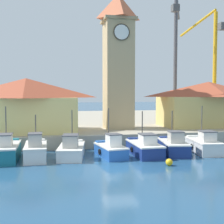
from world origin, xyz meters
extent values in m
plane|color=navy|center=(0.00, 0.00, 0.00)|extent=(300.00, 300.00, 0.00)
cube|color=#A89E89|center=(0.00, 28.09, 0.67)|extent=(120.00, 40.00, 1.34)
cube|color=#196B7F|center=(-8.65, 4.64, 0.60)|extent=(2.10, 5.06, 1.19)
cube|color=#196B7F|center=(-8.64, 6.92, 1.31)|extent=(1.78, 0.61, 0.24)
cube|color=silver|center=(-8.65, 4.64, 1.24)|extent=(2.16, 5.12, 0.12)
cube|color=beige|center=(-8.65, 3.75, 1.75)|extent=(1.26, 1.52, 0.89)
cube|color=#4C4C51|center=(-8.65, 3.75, 2.23)|extent=(1.34, 1.60, 0.08)
cylinder|color=#4C4742|center=(-8.65, 5.27, 2.85)|extent=(0.10, 0.10, 3.10)
cube|color=silver|center=(-6.21, 4.50, 0.56)|extent=(1.76, 4.75, 1.12)
cube|color=silver|center=(-6.22, 6.62, 1.24)|extent=(1.47, 0.61, 0.24)
cube|color=silver|center=(-6.21, 4.50, 1.17)|extent=(1.82, 4.81, 0.12)
cube|color=#B2ADA3|center=(-6.20, 3.67, 1.72)|extent=(1.05, 1.43, 0.98)
cube|color=#4C4C51|center=(-6.20, 3.67, 2.25)|extent=(1.13, 1.51, 0.08)
cylinder|color=#4C4742|center=(-6.21, 5.09, 2.45)|extent=(0.10, 0.10, 2.45)
torus|color=black|center=(-7.15, 4.73, 0.56)|extent=(0.12, 0.52, 0.52)
cube|color=silver|center=(-3.20, 4.67, 0.45)|extent=(2.77, 5.33, 0.91)
cube|color=silver|center=(-2.85, 6.93, 1.03)|extent=(1.77, 0.86, 0.24)
cube|color=silver|center=(-3.20, 4.67, 0.96)|extent=(2.84, 5.40, 0.12)
cube|color=#B2ADA3|center=(-3.34, 3.79, 1.51)|extent=(1.42, 1.69, 0.98)
cube|color=#4C4C51|center=(-3.34, 3.79, 2.04)|extent=(1.51, 1.78, 0.08)
cylinder|color=#4C4742|center=(-3.10, 5.29, 2.52)|extent=(0.10, 0.10, 3.00)
torus|color=black|center=(-4.23, 5.09, 0.45)|extent=(0.20, 0.53, 0.52)
cube|color=#2356A8|center=(0.11, 4.10, 0.46)|extent=(2.34, 4.27, 0.91)
cube|color=#2356A8|center=(-0.16, 5.85, 1.03)|extent=(1.55, 0.82, 0.24)
cube|color=silver|center=(0.11, 4.10, 0.96)|extent=(2.41, 4.34, 0.12)
cube|color=silver|center=(0.22, 3.40, 1.52)|extent=(1.22, 1.36, 1.00)
cube|color=#4C4C51|center=(0.22, 3.40, 2.06)|extent=(1.31, 1.45, 0.08)
cylinder|color=#4C4742|center=(0.04, 4.60, 2.61)|extent=(0.10, 0.10, 3.18)
torus|color=black|center=(-0.85, 4.15, 0.46)|extent=(0.20, 0.53, 0.52)
cube|color=navy|center=(3.19, 4.19, 0.51)|extent=(2.12, 5.06, 1.01)
cube|color=navy|center=(3.17, 6.46, 1.13)|extent=(1.75, 0.62, 0.24)
cube|color=silver|center=(3.19, 4.19, 1.06)|extent=(2.18, 5.12, 0.12)
cube|color=silver|center=(3.21, 3.31, 1.53)|extent=(1.25, 1.53, 0.82)
cube|color=#4C4C51|center=(3.21, 3.31, 1.98)|extent=(1.33, 1.61, 0.08)
cylinder|color=#4C4742|center=(3.19, 4.82, 2.50)|extent=(0.10, 0.10, 2.75)
torus|color=black|center=(2.09, 4.43, 0.51)|extent=(0.13, 0.52, 0.52)
cube|color=navy|center=(5.97, 4.27, 0.53)|extent=(2.64, 5.00, 1.05)
cube|color=navy|center=(6.30, 6.38, 1.17)|extent=(1.72, 0.84, 0.24)
cube|color=silver|center=(5.97, 4.27, 1.10)|extent=(2.71, 5.06, 0.12)
cube|color=#B2ADA3|center=(5.84, 3.45, 1.63)|extent=(1.37, 1.59, 0.93)
cube|color=#4C4C51|center=(5.84, 3.45, 2.13)|extent=(1.46, 1.68, 0.08)
cylinder|color=#4C4742|center=(6.06, 4.86, 2.52)|extent=(0.10, 0.10, 2.72)
torus|color=black|center=(4.97, 4.67, 0.53)|extent=(0.20, 0.53, 0.52)
cube|color=silver|center=(8.96, 4.24, 0.53)|extent=(2.53, 4.87, 1.07)
cube|color=silver|center=(9.19, 6.31, 1.19)|extent=(1.78, 0.79, 0.24)
cube|color=silver|center=(8.96, 4.24, 1.12)|extent=(2.60, 4.93, 0.12)
cube|color=beige|center=(8.87, 3.43, 1.61)|extent=(1.36, 1.53, 0.86)
cube|color=#4C4C51|center=(8.87, 3.43, 2.08)|extent=(1.45, 1.62, 0.08)
cylinder|color=#4C4742|center=(9.03, 4.82, 2.74)|extent=(0.10, 0.10, 3.13)
torus|color=black|center=(7.90, 4.60, 0.53)|extent=(0.18, 0.53, 0.52)
cube|color=tan|center=(2.93, 13.63, 7.53)|extent=(3.18, 3.18, 12.38)
cube|color=#9C865F|center=(2.93, 13.63, 13.87)|extent=(3.68, 3.68, 0.30)
pyramid|color=#C1603D|center=(2.93, 13.63, 15.47)|extent=(3.68, 3.68, 2.90)
cylinder|color=white|center=(2.93, 11.98, 12.25)|extent=(1.75, 0.12, 1.75)
torus|color=#332D23|center=(2.93, 11.94, 12.25)|extent=(1.87, 0.12, 1.87)
cube|color=#E5D17A|center=(-7.44, 12.43, 3.18)|extent=(10.45, 6.56, 3.68)
pyramid|color=#A3472D|center=(-7.44, 12.43, 6.05)|extent=(10.85, 6.96, 2.07)
cube|color=tan|center=(14.59, 13.84, 3.19)|extent=(11.65, 6.13, 3.71)
pyramid|color=#A3472D|center=(14.59, 13.84, 5.97)|extent=(12.05, 6.53, 1.85)
cube|color=#976E11|center=(18.97, 20.11, 1.94)|extent=(2.00, 2.00, 1.20)
cylinder|color=gold|center=(18.97, 20.11, 9.91)|extent=(0.56, 0.56, 14.75)
cylinder|color=gold|center=(17.96, 23.91, 16.34)|extent=(2.40, 7.81, 2.87)
cube|color=#4C4C4C|center=(19.31, 18.82, 14.95)|extent=(1.00, 1.00, 1.00)
cube|color=#353539|center=(13.66, 22.22, 1.94)|extent=(2.00, 2.00, 1.20)
cylinder|color=#4C4C51|center=(13.66, 22.22, 11.57)|extent=(0.56, 0.56, 18.07)
cylinder|color=#4C4C51|center=(15.10, 24.99, 19.16)|extent=(3.25, 5.83, 2.88)
cube|color=#4C4C4C|center=(13.07, 21.07, 17.74)|extent=(1.00, 1.00, 1.00)
sphere|color=gold|center=(3.84, -0.06, 0.27)|extent=(0.54, 0.54, 0.54)
camera|label=1|loc=(-5.11, -22.11, 5.59)|focal=50.00mm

